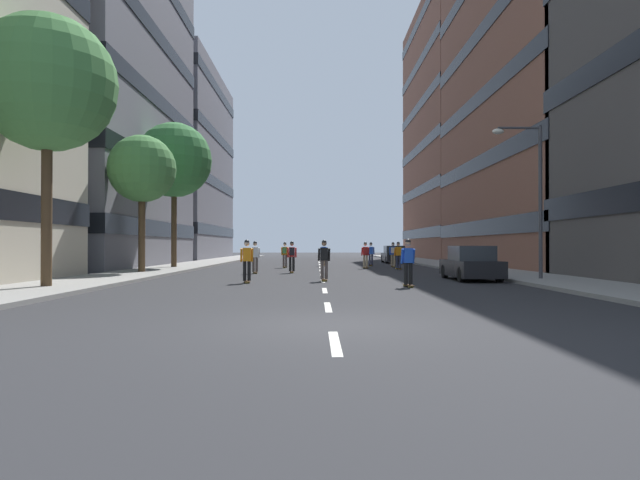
# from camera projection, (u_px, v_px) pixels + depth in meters

# --- Properties ---
(ground_plane) EXTENTS (162.36, 162.36, 0.00)m
(ground_plane) POSITION_uv_depth(u_px,v_px,m) (320.00, 268.00, 37.65)
(ground_plane) COLOR #28282B
(sidewalk_left) EXTENTS (3.70, 74.42, 0.14)m
(sidewalk_left) POSITION_uv_depth(u_px,v_px,m) (192.00, 265.00, 40.96)
(sidewalk_left) COLOR gray
(sidewalk_left) RESTS_ON ground_plane
(sidewalk_right) EXTENTS (3.70, 74.42, 0.14)m
(sidewalk_right) POSITION_uv_depth(u_px,v_px,m) (447.00, 265.00, 41.10)
(sidewalk_right) COLOR gray
(sidewalk_right) RESTS_ON ground_plane
(lane_markings) EXTENTS (0.16, 62.20, 0.01)m
(lane_markings) POSITION_uv_depth(u_px,v_px,m) (320.00, 267.00, 38.59)
(lane_markings) COLOR silver
(lane_markings) RESTS_ON ground_plane
(building_left_mid) EXTENTS (14.28, 20.86, 31.77)m
(building_left_mid) POSITION_uv_depth(u_px,v_px,m) (62.00, 45.00, 39.22)
(building_left_mid) COLOR slate
(building_left_mid) RESTS_ON ground_plane
(building_left_far) EXTENTS (14.28, 22.08, 21.34)m
(building_left_far) POSITION_uv_depth(u_px,v_px,m) (156.00, 165.00, 62.27)
(building_left_far) COLOR slate
(building_left_far) RESTS_ON ground_plane
(building_right_mid) EXTENTS (14.28, 23.79, 27.98)m
(building_right_mid) POSITION_uv_depth(u_px,v_px,m) (576.00, 72.00, 39.47)
(building_right_mid) COLOR brown
(building_right_mid) RESTS_ON ground_plane
(building_right_far) EXTENTS (14.28, 22.31, 29.06)m
(building_right_far) POSITION_uv_depth(u_px,v_px,m) (480.00, 132.00, 62.58)
(building_right_far) COLOR brown
(building_right_far) RESTS_ON ground_plane
(parked_car_near) EXTENTS (1.82, 4.40, 1.52)m
(parked_car_near) POSITION_uv_depth(u_px,v_px,m) (471.00, 264.00, 24.17)
(parked_car_near) COLOR black
(parked_car_near) RESTS_ON ground_plane
(parked_car_mid) EXTENTS (1.82, 4.40, 1.52)m
(parked_car_mid) POSITION_uv_depth(u_px,v_px,m) (394.00, 255.00, 47.95)
(parked_car_mid) COLOR black
(parked_car_mid) RESTS_ON ground_plane
(street_tree_near) EXTENTS (3.59, 3.59, 7.30)m
(street_tree_near) POSITION_uv_depth(u_px,v_px,m) (142.00, 169.00, 29.18)
(street_tree_near) COLOR #4C3823
(street_tree_near) RESTS_ON sidewalk_left
(street_tree_mid) EXTENTS (4.89, 4.89, 9.46)m
(street_tree_mid) POSITION_uv_depth(u_px,v_px,m) (174.00, 160.00, 35.80)
(street_tree_mid) COLOR #4C3823
(street_tree_mid) RESTS_ON sidewalk_left
(street_tree_far) EXTENTS (4.70, 4.70, 9.37)m
(street_tree_far) POSITION_uv_depth(u_px,v_px,m) (47.00, 84.00, 18.89)
(street_tree_far) COLOR #4C3823
(street_tree_far) RESTS_ON sidewalk_left
(streetlamp_right) EXTENTS (2.13, 0.30, 6.50)m
(streetlamp_right) POSITION_uv_depth(u_px,v_px,m) (532.00, 184.00, 23.18)
(streetlamp_right) COLOR #3F3F44
(streetlamp_right) RESTS_ON sidewalk_right
(skater_0) EXTENTS (0.54, 0.90, 1.78)m
(skater_0) POSITION_uv_depth(u_px,v_px,m) (292.00, 255.00, 30.49)
(skater_0) COLOR brown
(skater_0) RESTS_ON ground_plane
(skater_1) EXTENTS (0.55, 0.92, 1.78)m
(skater_1) POSITION_uv_depth(u_px,v_px,m) (285.00, 253.00, 37.58)
(skater_1) COLOR brown
(skater_1) RESTS_ON ground_plane
(skater_2) EXTENTS (0.56, 0.92, 1.78)m
(skater_2) POSITION_uv_depth(u_px,v_px,m) (371.00, 253.00, 40.97)
(skater_2) COLOR brown
(skater_2) RESTS_ON ground_plane
(skater_3) EXTENTS (0.57, 0.92, 1.78)m
(skater_3) POSITION_uv_depth(u_px,v_px,m) (393.00, 253.00, 38.82)
(skater_3) COLOR brown
(skater_3) RESTS_ON ground_plane
(skater_4) EXTENTS (0.56, 0.92, 1.78)m
(skater_4) POSITION_uv_depth(u_px,v_px,m) (255.00, 256.00, 29.85)
(skater_4) COLOR brown
(skater_4) RESTS_ON ground_plane
(skater_5) EXTENTS (0.57, 0.92, 1.78)m
(skater_5) POSITION_uv_depth(u_px,v_px,m) (247.00, 259.00, 22.34)
(skater_5) COLOR brown
(skater_5) RESTS_ON ground_plane
(skater_6) EXTENTS (0.56, 0.92, 1.78)m
(skater_6) POSITION_uv_depth(u_px,v_px,m) (365.00, 253.00, 36.35)
(skater_6) COLOR brown
(skater_6) RESTS_ON ground_plane
(skater_7) EXTENTS (0.56, 0.92, 1.78)m
(skater_7) POSITION_uv_depth(u_px,v_px,m) (398.00, 254.00, 35.13)
(skater_7) COLOR brown
(skater_7) RESTS_ON ground_plane
(skater_8) EXTENTS (0.56, 0.92, 1.78)m
(skater_8) POSITION_uv_depth(u_px,v_px,m) (408.00, 260.00, 20.17)
(skater_8) COLOR brown
(skater_8) RESTS_ON ground_plane
(skater_9) EXTENTS (0.56, 0.92, 1.78)m
(skater_9) POSITION_uv_depth(u_px,v_px,m) (324.00, 253.00, 41.42)
(skater_9) COLOR brown
(skater_9) RESTS_ON ground_plane
(skater_10) EXTENTS (0.55, 0.91, 1.78)m
(skater_10) POSITION_uv_depth(u_px,v_px,m) (324.00, 258.00, 23.48)
(skater_10) COLOR brown
(skater_10) RESTS_ON ground_plane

